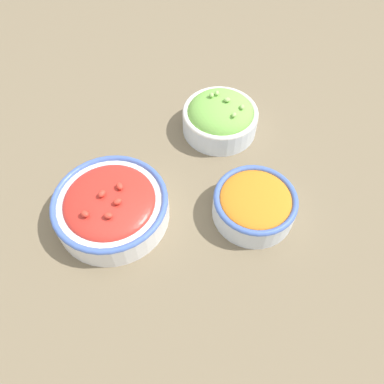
# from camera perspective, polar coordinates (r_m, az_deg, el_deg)

# --- Properties ---
(ground_plane) EXTENTS (3.00, 3.00, 0.00)m
(ground_plane) POSITION_cam_1_polar(r_m,az_deg,el_deg) (0.76, -0.00, -1.28)
(ground_plane) COLOR #75664C
(bowl_cherry_tomatoes) EXTENTS (0.22, 0.22, 0.08)m
(bowl_cherry_tomatoes) POSITION_cam_1_polar(r_m,az_deg,el_deg) (0.73, -12.25, -2.07)
(bowl_cherry_tomatoes) COLOR white
(bowl_cherry_tomatoes) RESTS_ON ground_plane
(bowl_carrots) EXTENTS (0.16, 0.16, 0.06)m
(bowl_carrots) POSITION_cam_1_polar(r_m,az_deg,el_deg) (0.73, 9.51, -1.75)
(bowl_carrots) COLOR silver
(bowl_carrots) RESTS_ON ground_plane
(bowl_lettuce) EXTENTS (0.17, 0.17, 0.09)m
(bowl_lettuce) POSITION_cam_1_polar(r_m,az_deg,el_deg) (0.86, 4.30, 11.40)
(bowl_lettuce) COLOR silver
(bowl_lettuce) RESTS_ON ground_plane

